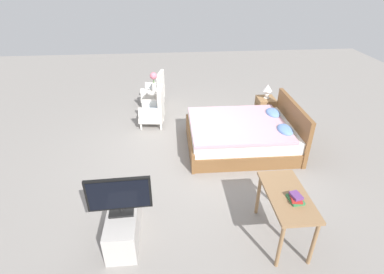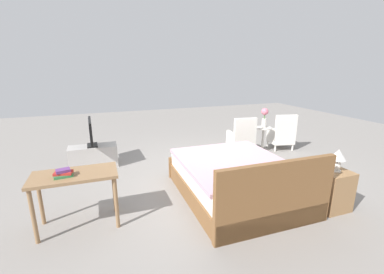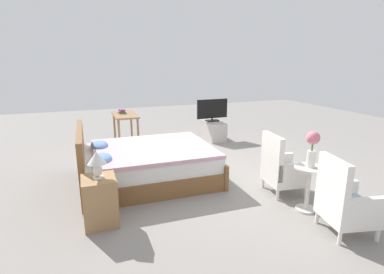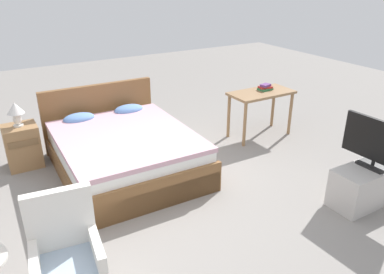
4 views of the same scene
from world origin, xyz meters
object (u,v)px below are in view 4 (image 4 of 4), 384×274
object	(u,v)px
table_lamp	(16,111)
book_stack	(265,87)
armchair_by_window_right	(67,258)
nightstand	(23,146)
tv_stand	(368,184)
vanity_desk	(261,99)
bed	(123,150)
tv_flatscreen	(378,143)

from	to	relation	value
table_lamp	book_stack	xyz separation A→B (m)	(3.62, -0.77, -0.02)
armchair_by_window_right	table_lamp	size ratio (longest dim) A/B	2.79
armchair_by_window_right	nightstand	distance (m)	2.64
tv_stand	vanity_desk	bearing A→B (deg)	85.61
tv_stand	book_stack	size ratio (longest dim) A/B	4.18
book_stack	nightstand	bearing A→B (deg)	168.03
vanity_desk	table_lamp	bearing A→B (deg)	166.86
bed	table_lamp	bearing A→B (deg)	145.02
tv_flatscreen	armchair_by_window_right	bearing A→B (deg)	174.07
armchair_by_window_right	nightstand	xyz separation A→B (m)	(0.02, 2.64, -0.07)
bed	nightstand	bearing A→B (deg)	145.04
tv_stand	vanity_desk	size ratio (longest dim) A/B	0.92
nightstand	table_lamp	bearing A→B (deg)	90.00
nightstand	book_stack	distance (m)	3.73
tv_stand	book_stack	world-z (taller)	book_stack
nightstand	vanity_desk	xyz separation A→B (m)	(3.50, -0.82, 0.34)
bed	tv_stand	size ratio (longest dim) A/B	2.25
table_lamp	vanity_desk	world-z (taller)	table_lamp
tv_stand	vanity_desk	distance (m)	2.21
nightstand	tv_stand	distance (m)	4.48
table_lamp	vanity_desk	distance (m)	3.60
nightstand	tv_flatscreen	world-z (taller)	tv_flatscreen
nightstand	book_stack	size ratio (longest dim) A/B	2.61
table_lamp	tv_flatscreen	world-z (taller)	tv_flatscreen
nightstand	tv_flatscreen	xyz separation A→B (m)	(3.34, -2.98, 0.45)
bed	tv_stand	world-z (taller)	bed
tv_stand	vanity_desk	world-z (taller)	vanity_desk
bed	armchair_by_window_right	xyz separation A→B (m)	(-1.16, -1.83, 0.08)
nightstand	tv_stand	world-z (taller)	nightstand
table_lamp	tv_flatscreen	size ratio (longest dim) A/B	0.40
tv_stand	tv_flatscreen	xyz separation A→B (m)	(0.00, 0.00, 0.52)
armchair_by_window_right	table_lamp	bearing A→B (deg)	89.65
armchair_by_window_right	tv_flatscreen	xyz separation A→B (m)	(3.36, -0.35, 0.38)
armchair_by_window_right	nightstand	world-z (taller)	armchair_by_window_right
tv_stand	armchair_by_window_right	bearing A→B (deg)	174.06
tv_flatscreen	vanity_desk	bearing A→B (deg)	85.68
tv_flatscreen	nightstand	bearing A→B (deg)	138.22
nightstand	armchair_by_window_right	bearing A→B (deg)	-90.35
nightstand	vanity_desk	bearing A→B (deg)	-13.13
tv_stand	tv_flatscreen	size ratio (longest dim) A/B	1.16
table_lamp	tv_stand	bearing A→B (deg)	-41.81
armchair_by_window_right	tv_stand	size ratio (longest dim) A/B	0.96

